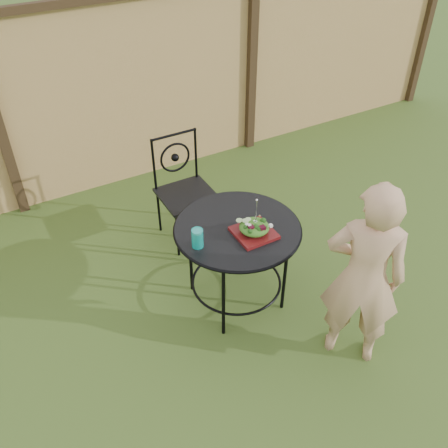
{
  "coord_description": "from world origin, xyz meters",
  "views": [
    {
      "loc": [
        -1.51,
        -2.27,
        2.95
      ],
      "look_at": [
        -0.16,
        0.15,
        0.75
      ],
      "focal_mm": 40.0,
      "sensor_mm": 36.0,
      "label": 1
    }
  ],
  "objects_px": {
    "patio_table": "(237,242)",
    "patio_chair": "(184,187)",
    "salad_plate": "(254,233)",
    "diner": "(364,277)"
  },
  "relations": [
    {
      "from": "patio_chair",
      "to": "salad_plate",
      "type": "distance_m",
      "value": 1.09
    },
    {
      "from": "patio_table",
      "to": "patio_chair",
      "type": "distance_m",
      "value": 0.95
    },
    {
      "from": "patio_chair",
      "to": "salad_plate",
      "type": "bearing_deg",
      "value": -87.82
    },
    {
      "from": "diner",
      "to": "salad_plate",
      "type": "distance_m",
      "value": 0.8
    },
    {
      "from": "salad_plate",
      "to": "patio_table",
      "type": "bearing_deg",
      "value": 115.88
    },
    {
      "from": "patio_table",
      "to": "patio_chair",
      "type": "height_order",
      "value": "patio_chair"
    },
    {
      "from": "salad_plate",
      "to": "patio_chair",
      "type": "bearing_deg",
      "value": 92.18
    },
    {
      "from": "diner",
      "to": "salad_plate",
      "type": "relative_size",
      "value": 5.3
    },
    {
      "from": "patio_chair",
      "to": "diner",
      "type": "height_order",
      "value": "diner"
    },
    {
      "from": "patio_chair",
      "to": "diner",
      "type": "bearing_deg",
      "value": -76.38
    }
  ]
}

